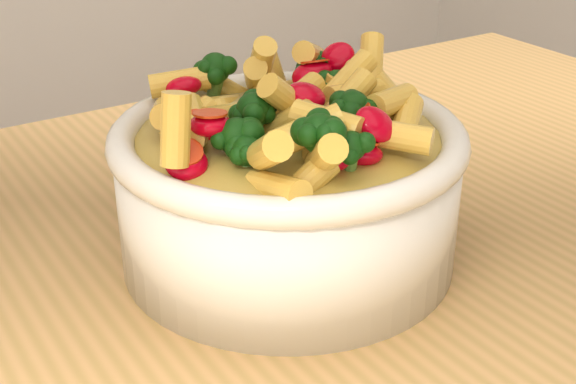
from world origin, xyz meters
TOP-DOWN VIEW (x-y plane):
  - serving_bowl at (0.07, 0.06)m, footprint 0.22×0.22m
  - pasta_salad at (0.07, 0.06)m, footprint 0.18×0.18m

SIDE VIEW (x-z plane):
  - serving_bowl at x=0.07m, z-range 0.90..1.00m
  - pasta_salad at x=0.07m, z-range 0.99..1.03m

